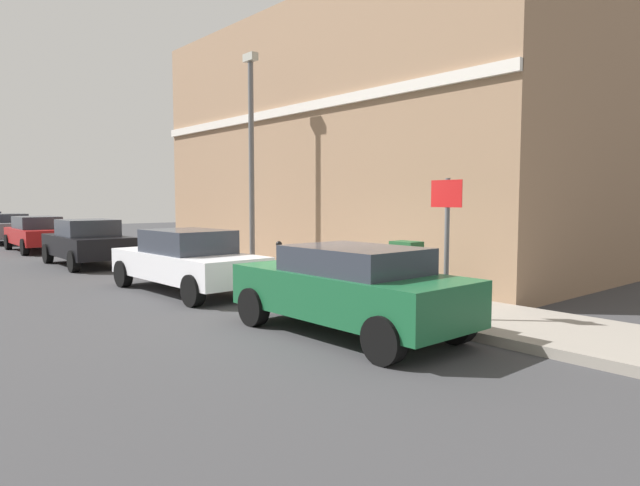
{
  "coord_description": "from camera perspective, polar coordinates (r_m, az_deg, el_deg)",
  "views": [
    {
      "loc": [
        -6.16,
        -7.28,
        2.11
      ],
      "look_at": [
        1.31,
        1.39,
        1.2
      ],
      "focal_mm": 30.95,
      "sensor_mm": 36.0,
      "label": 1
    }
  ],
  "objects": [
    {
      "name": "car_black",
      "position": [
        19.02,
        -22.94,
        0.09
      ],
      "size": [
        1.94,
        4.09,
        1.47
      ],
      "rotation": [
        0.0,
        0.0,
        1.55
      ],
      "color": "black",
      "rests_on": "ground"
    },
    {
      "name": "lamppost",
      "position": [
        14.73,
        -7.11,
        9.15
      ],
      "size": [
        0.2,
        0.44,
        5.72
      ],
      "color": "#59595B",
      "rests_on": "sidewalk"
    },
    {
      "name": "bollard_far_kerb",
      "position": [
        12.24,
        -4.26,
        -2.06
      ],
      "size": [
        0.14,
        0.14,
        1.04
      ],
      "color": "black",
      "rests_on": "sidewalk"
    },
    {
      "name": "corner_building",
      "position": [
        17.64,
        5.21,
        9.87
      ],
      "size": [
        6.6,
        13.88,
        7.51
      ],
      "color": "#937256",
      "rests_on": "ground"
    },
    {
      "name": "ground",
      "position": [
        9.77,
        -0.51,
        -7.93
      ],
      "size": [
        80.0,
        80.0,
        0.0
      ],
      "primitive_type": "plane",
      "color": "#38383A"
    },
    {
      "name": "car_red",
      "position": [
        25.13,
        -27.21,
        0.92
      ],
      "size": [
        1.88,
        4.31,
        1.42
      ],
      "rotation": [
        0.0,
        0.0,
        1.55
      ],
      "color": "maroon",
      "rests_on": "ground"
    },
    {
      "name": "car_grey",
      "position": [
        30.54,
        -29.75,
        1.39
      ],
      "size": [
        1.98,
        4.03,
        1.42
      ],
      "rotation": [
        0.0,
        0.0,
        1.58
      ],
      "color": "slate",
      "rests_on": "ground"
    },
    {
      "name": "bollard_near_cabinet",
      "position": [
        11.93,
        3.6,
        -2.23
      ],
      "size": [
        0.14,
        0.14,
        1.04
      ],
      "color": "black",
      "rests_on": "sidewalk"
    },
    {
      "name": "street_sign",
      "position": [
        9.15,
        12.96,
        1.62
      ],
      "size": [
        0.08,
        0.6,
        2.3
      ],
      "color": "#59595B",
      "rests_on": "sidewalk"
    },
    {
      "name": "car_green",
      "position": [
        8.6,
        3.05,
        -4.6
      ],
      "size": [
        1.81,
        4.03,
        1.39
      ],
      "rotation": [
        0.0,
        0.0,
        1.58
      ],
      "color": "#195933",
      "rests_on": "ground"
    },
    {
      "name": "sidewalk",
      "position": [
        15.72,
        -9.09,
        -2.95
      ],
      "size": [
        2.39,
        30.0,
        0.15
      ],
      "primitive_type": "cube",
      "color": "gray",
      "rests_on": "ground"
    },
    {
      "name": "car_white",
      "position": [
        12.9,
        -13.62,
        -1.72
      ],
      "size": [
        1.9,
        4.48,
        1.42
      ],
      "rotation": [
        0.0,
        0.0,
        1.6
      ],
      "color": "silver",
      "rests_on": "ground"
    },
    {
      "name": "utility_cabinet",
      "position": [
        10.83,
        8.88,
        -3.09
      ],
      "size": [
        0.46,
        0.61,
        1.15
      ],
      "color": "#1E4C28",
      "rests_on": "sidewalk"
    }
  ]
}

